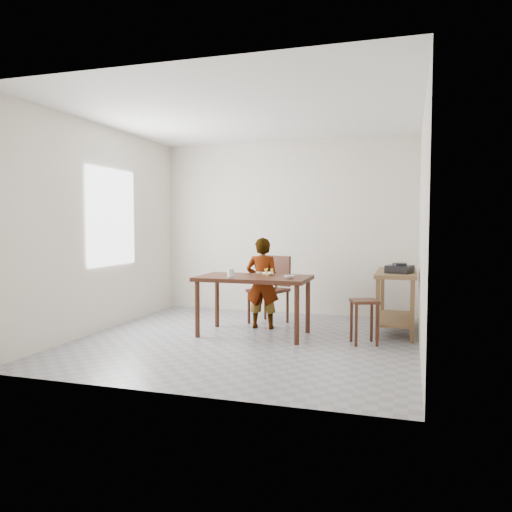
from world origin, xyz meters
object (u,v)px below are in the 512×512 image
(child, at_px, (262,283))
(prep_counter, at_px, (396,302))
(dining_table, at_px, (254,306))
(stool, at_px, (364,322))
(dining_chair, at_px, (268,290))

(child, bearing_deg, prep_counter, -175.54)
(dining_table, xyz_separation_m, prep_counter, (1.72, 0.70, 0.03))
(dining_table, relative_size, stool, 2.67)
(prep_counter, bearing_deg, child, -171.06)
(prep_counter, relative_size, stool, 2.29)
(prep_counter, height_order, stool, prep_counter)
(dining_table, bearing_deg, child, 91.50)
(prep_counter, height_order, child, child)
(dining_table, height_order, child, child)
(child, xyz_separation_m, dining_chair, (-0.02, 0.36, -0.14))
(prep_counter, distance_m, child, 1.77)
(dining_table, relative_size, child, 1.14)
(dining_table, xyz_separation_m, dining_chair, (-0.03, 0.79, 0.10))
(dining_table, relative_size, prep_counter, 1.17)
(dining_chair, xyz_separation_m, stool, (1.41, -0.86, -0.21))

